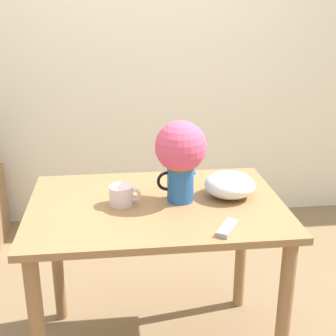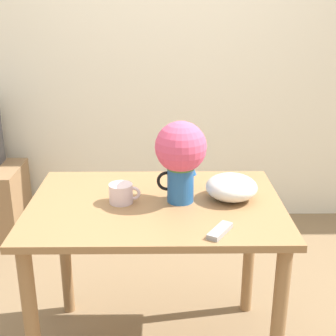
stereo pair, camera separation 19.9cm
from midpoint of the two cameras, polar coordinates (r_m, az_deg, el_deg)
wall_back at (r=3.45m, az=-4.91°, el=14.31°), size 8.00×0.05×2.60m
table at (r=2.10m, az=-4.18°, el=-7.72°), size 1.10×0.77×0.80m
flower_vase at (r=1.98m, az=-1.34°, el=1.69°), size 0.22×0.22×0.36m
coffee_mug at (r=2.02m, az=-8.48°, el=-3.37°), size 0.14×0.10×0.08m
white_bowl at (r=2.09m, az=4.83°, el=-2.09°), size 0.23×0.23×0.11m
remote_control at (r=1.80m, az=4.10°, el=-7.40°), size 0.11×0.14×0.02m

